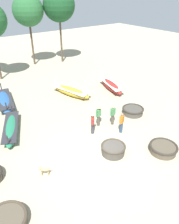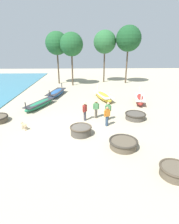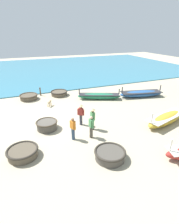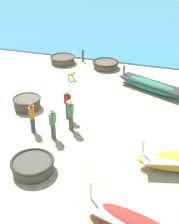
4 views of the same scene
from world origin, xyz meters
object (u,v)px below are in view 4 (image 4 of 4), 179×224
(coracle_weathered, at_px, (106,64))
(fisherman_by_coracle, at_px, (53,123))
(coracle_beside_post, at_px, (63,59))
(long_boat_red_hull, at_px, (151,86))
(fisherman_hauling, at_px, (32,117))
(mooring_post_mid_beach, at_px, (83,56))
(dog, at_px, (71,75))
(coracle_upturned, at_px, (33,165))
(coracle_front_left, at_px, (27,103))
(fisherman_crouching, at_px, (67,102))
(fisherman_standing_left, at_px, (71,112))

(coracle_weathered, relative_size, fisherman_by_coracle, 1.18)
(coracle_beside_post, bearing_deg, long_boat_red_hull, 68.92)
(fisherman_hauling, xyz_separation_m, mooring_post_mid_beach, (-9.64, -0.82, -0.37))
(dog, bearing_deg, coracle_upturned, 11.15)
(coracle_upturned, distance_m, coracle_front_left, 5.33)
(coracle_upturned, xyz_separation_m, fisherman_hauling, (-2.61, -1.32, 0.54))
(coracle_beside_post, distance_m, fisherman_by_coracle, 9.73)
(coracle_upturned, height_order, fisherman_hauling, fisherman_hauling)
(coracle_front_left, height_order, dog, coracle_front_left)
(dog, bearing_deg, fisherman_by_coracle, 13.87)
(long_boat_red_hull, relative_size, fisherman_by_coracle, 2.86)
(dog, distance_m, mooring_post_mid_beach, 3.42)
(fisherman_by_coracle, xyz_separation_m, mooring_post_mid_beach, (-9.88, -2.00, -0.37))
(long_boat_red_hull, relative_size, fisherman_crouching, 2.69)
(mooring_post_mid_beach, bearing_deg, fisherman_by_coracle, 11.42)
(dog, xyz_separation_m, mooring_post_mid_beach, (-3.40, -0.40, 0.09))
(fisherman_standing_left, relative_size, dog, 2.94)
(fisherman_standing_left, relative_size, fisherman_crouching, 1.00)
(coracle_weathered, relative_size, fisherman_standing_left, 1.11)
(fisherman_standing_left, height_order, fisherman_hauling, fisherman_standing_left)
(coracle_front_left, relative_size, fisherman_by_coracle, 0.98)
(long_boat_red_hull, relative_size, dog, 7.90)
(coracle_front_left, xyz_separation_m, dog, (-4.25, 0.94, 0.03))
(coracle_weathered, relative_size, dog, 3.25)
(coracle_upturned, distance_m, dog, 9.02)
(coracle_beside_post, bearing_deg, coracle_weathered, 91.17)
(coracle_beside_post, bearing_deg, mooring_post_mid_beach, 119.68)
(coracle_weathered, distance_m, mooring_post_mid_beach, 2.06)
(long_boat_red_hull, height_order, dog, long_boat_red_hull)
(coracle_front_left, distance_m, mooring_post_mid_beach, 7.67)
(dog, bearing_deg, coracle_weathered, 150.54)
(coracle_beside_post, xyz_separation_m, fisherman_hauling, (8.90, 2.13, 0.55))
(coracle_front_left, xyz_separation_m, fisherman_crouching, (0.30, 2.50, 0.62))
(fisherman_standing_left, distance_m, dog, 5.93)
(fisherman_standing_left, bearing_deg, coracle_weathered, -176.08)
(long_boat_red_hull, xyz_separation_m, fisherman_hauling, (6.26, -4.73, 0.51))
(mooring_post_mid_beach, bearing_deg, coracle_upturned, 9.91)
(coracle_beside_post, relative_size, fisherman_standing_left, 1.10)
(coracle_upturned, xyz_separation_m, long_boat_red_hull, (-8.86, 3.41, 0.03))
(fisherman_crouching, bearing_deg, coracle_beside_post, -155.69)
(long_boat_red_hull, relative_size, mooring_post_mid_beach, 4.85)
(coracle_upturned, relative_size, fisherman_by_coracle, 1.12)
(coracle_front_left, xyz_separation_m, fisherman_standing_left, (1.27, 3.04, 0.62))
(coracle_beside_post, bearing_deg, coracle_front_left, 6.27)
(fisherman_hauling, relative_size, mooring_post_mid_beach, 1.70)
(fisherman_by_coracle, height_order, fisherman_standing_left, fisherman_standing_left)
(coracle_front_left, xyz_separation_m, fisherman_hauling, (2.00, 1.37, 0.50))
(fisherman_by_coracle, bearing_deg, long_boat_red_hull, 151.28)
(fisherman_by_coracle, bearing_deg, fisherman_crouching, -178.68)
(fisherman_standing_left, bearing_deg, coracle_front_left, -112.61)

